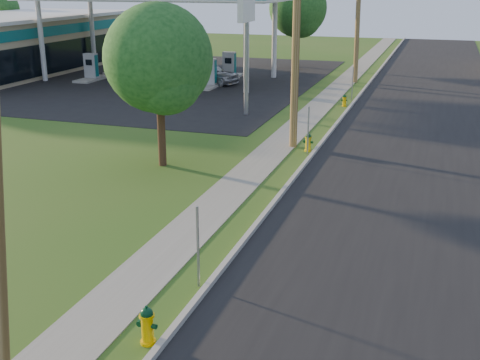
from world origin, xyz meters
name	(u,v)px	position (x,y,z in m)	size (l,w,h in m)	color
road	(403,219)	(4.50, 10.00, 0.01)	(8.00, 120.00, 0.02)	black
curb	(275,202)	(0.50, 10.00, 0.07)	(0.15, 120.00, 0.15)	#9F9C91
sidewalk	(223,198)	(-1.25, 10.00, 0.01)	(1.50, 120.00, 0.03)	gray
forecourt	(137,78)	(-16.00, 32.00, 0.01)	(26.00, 28.00, 0.02)	black
utility_pole_mid	(296,29)	(-0.60, 17.00, 4.95)	(1.40, 0.32, 9.80)	brown
utility_pole_far	(358,11)	(-0.60, 35.00, 4.80)	(1.40, 0.32, 9.50)	brown
sign_post_near	(198,247)	(0.25, 4.20, 1.00)	(0.05, 0.04, 2.00)	gray
sign_post_mid	(308,131)	(0.25, 16.00, 1.00)	(0.05, 0.04, 2.00)	gray
sign_post_far	(353,84)	(0.25, 28.20, 1.00)	(0.05, 0.04, 2.00)	gray
fuel_pump_nw	(91,70)	(-18.50, 30.00, 0.72)	(1.20, 3.20, 1.90)	#9F9C91
fuel_pump_ne	(209,76)	(-9.50, 30.00, 0.72)	(1.20, 3.20, 1.90)	#9F9C91
fuel_pump_sw	(119,63)	(-18.50, 34.00, 0.72)	(1.20, 3.20, 1.90)	#9F9C91
fuel_pump_se	(229,68)	(-9.50, 34.00, 0.72)	(1.20, 3.20, 1.90)	#9F9C91
convenience_store	(8,44)	(-26.98, 32.00, 2.13)	(10.40, 22.40, 4.25)	tan
price_pylon	(246,9)	(-4.50, 22.50, 5.43)	(0.34, 2.04, 6.85)	gray
tree_verge	(160,63)	(-4.66, 12.70, 3.94)	(4.04, 4.04, 6.12)	#3B2415
tree_lot	(299,10)	(-6.16, 41.32, 4.51)	(4.62, 4.62, 7.01)	#3B2415
hydrant_near	(147,325)	(0.18, 1.71, 0.41)	(0.43, 0.38, 0.83)	#EFB500
hydrant_mid	(308,142)	(0.16, 16.51, 0.39)	(0.42, 0.37, 0.80)	yellow
hydrant_far	(344,100)	(0.10, 26.41, 0.34)	(0.35, 0.31, 0.69)	#E7B207
car_silver	(208,73)	(-10.06, 31.21, 0.75)	(1.78, 4.42, 1.51)	#A4A7AB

